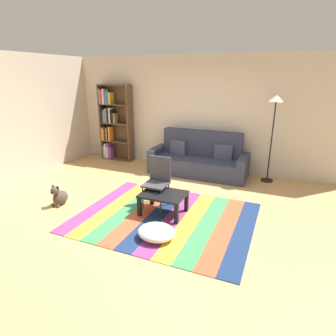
{
  "coord_description": "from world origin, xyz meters",
  "views": [
    {
      "loc": [
        1.96,
        -4.05,
        2.24
      ],
      "look_at": [
        0.09,
        0.33,
        0.65
      ],
      "focal_mm": 29.94,
      "sensor_mm": 36.0,
      "label": 1
    }
  ],
  "objects_px": {
    "bookshelf": "(112,123)",
    "folding_chair": "(158,178)",
    "dog": "(59,196)",
    "pouf": "(156,232)",
    "coffee_table": "(163,197)",
    "standing_lamp": "(275,110)",
    "couch": "(199,160)",
    "tv_remote": "(158,192)"
  },
  "relations": [
    {
      "from": "coffee_table",
      "to": "dog",
      "type": "xyz_separation_m",
      "value": [
        -1.87,
        -0.42,
        -0.15
      ]
    },
    {
      "from": "bookshelf",
      "to": "coffee_table",
      "type": "xyz_separation_m",
      "value": [
        2.61,
        -2.46,
        -0.69
      ]
    },
    {
      "from": "bookshelf",
      "to": "tv_remote",
      "type": "height_order",
      "value": "bookshelf"
    },
    {
      "from": "tv_remote",
      "to": "folding_chair",
      "type": "bearing_deg",
      "value": 125.69
    },
    {
      "from": "couch",
      "to": "coffee_table",
      "type": "distance_m",
      "value": 2.18
    },
    {
      "from": "bookshelf",
      "to": "folding_chair",
      "type": "bearing_deg",
      "value": -42.82
    },
    {
      "from": "pouf",
      "to": "folding_chair",
      "type": "xyz_separation_m",
      "value": [
        -0.43,
        0.98,
        0.43
      ]
    },
    {
      "from": "pouf",
      "to": "dog",
      "type": "distance_m",
      "value": 2.11
    },
    {
      "from": "couch",
      "to": "dog",
      "type": "distance_m",
      "value": 3.17
    },
    {
      "from": "bookshelf",
      "to": "coffee_table",
      "type": "relative_size",
      "value": 2.74
    },
    {
      "from": "dog",
      "to": "folding_chair",
      "type": "height_order",
      "value": "folding_chair"
    },
    {
      "from": "dog",
      "to": "tv_remote",
      "type": "distance_m",
      "value": 1.83
    },
    {
      "from": "coffee_table",
      "to": "bookshelf",
      "type": "bearing_deg",
      "value": 136.65
    },
    {
      "from": "bookshelf",
      "to": "folding_chair",
      "type": "relative_size",
      "value": 2.23
    },
    {
      "from": "couch",
      "to": "bookshelf",
      "type": "distance_m",
      "value": 2.65
    },
    {
      "from": "couch",
      "to": "coffee_table",
      "type": "height_order",
      "value": "couch"
    },
    {
      "from": "couch",
      "to": "coffee_table",
      "type": "bearing_deg",
      "value": -88.32
    },
    {
      "from": "couch",
      "to": "folding_chair",
      "type": "xyz_separation_m",
      "value": [
        -0.15,
        -1.94,
        0.2
      ]
    },
    {
      "from": "pouf",
      "to": "standing_lamp",
      "type": "relative_size",
      "value": 0.29
    },
    {
      "from": "pouf",
      "to": "tv_remote",
      "type": "height_order",
      "value": "tv_remote"
    },
    {
      "from": "pouf",
      "to": "tv_remote",
      "type": "xyz_separation_m",
      "value": [
        -0.31,
        0.71,
        0.28
      ]
    },
    {
      "from": "coffee_table",
      "to": "tv_remote",
      "type": "distance_m",
      "value": 0.12
    },
    {
      "from": "tv_remote",
      "to": "standing_lamp",
      "type": "bearing_deg",
      "value": 67.68
    },
    {
      "from": "standing_lamp",
      "to": "tv_remote",
      "type": "bearing_deg",
      "value": -123.8
    },
    {
      "from": "bookshelf",
      "to": "standing_lamp",
      "type": "height_order",
      "value": "bookshelf"
    },
    {
      "from": "pouf",
      "to": "standing_lamp",
      "type": "bearing_deg",
      "value": 67.57
    },
    {
      "from": "coffee_table",
      "to": "tv_remote",
      "type": "height_order",
      "value": "tv_remote"
    },
    {
      "from": "bookshelf",
      "to": "pouf",
      "type": "relative_size",
      "value": 3.68
    },
    {
      "from": "pouf",
      "to": "standing_lamp",
      "type": "xyz_separation_m",
      "value": [
        1.26,
        3.06,
        1.45
      ]
    },
    {
      "from": "couch",
      "to": "tv_remote",
      "type": "relative_size",
      "value": 15.07
    },
    {
      "from": "bookshelf",
      "to": "tv_remote",
      "type": "bearing_deg",
      "value": -44.71
    },
    {
      "from": "pouf",
      "to": "dog",
      "type": "bearing_deg",
      "value": 171.34
    },
    {
      "from": "couch",
      "to": "standing_lamp",
      "type": "bearing_deg",
      "value": 5.32
    },
    {
      "from": "tv_remote",
      "to": "pouf",
      "type": "bearing_deg",
      "value": -54.81
    },
    {
      "from": "bookshelf",
      "to": "standing_lamp",
      "type": "relative_size",
      "value": 1.08
    },
    {
      "from": "coffee_table",
      "to": "pouf",
      "type": "relative_size",
      "value": 1.34
    },
    {
      "from": "dog",
      "to": "folding_chair",
      "type": "bearing_deg",
      "value": 21.86
    },
    {
      "from": "dog",
      "to": "standing_lamp",
      "type": "height_order",
      "value": "standing_lamp"
    },
    {
      "from": "standing_lamp",
      "to": "coffee_table",
      "type": "bearing_deg",
      "value": -122.55
    },
    {
      "from": "dog",
      "to": "tv_remote",
      "type": "bearing_deg",
      "value": 12.42
    },
    {
      "from": "standing_lamp",
      "to": "folding_chair",
      "type": "height_order",
      "value": "standing_lamp"
    },
    {
      "from": "coffee_table",
      "to": "dog",
      "type": "distance_m",
      "value": 1.92
    }
  ]
}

